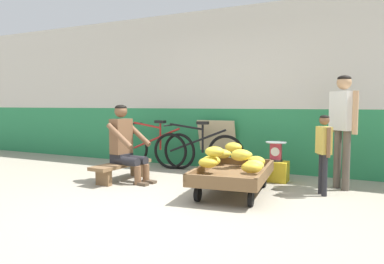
% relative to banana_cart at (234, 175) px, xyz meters
% --- Properties ---
extents(ground_plane, '(80.00, 80.00, 0.00)m').
position_rel_banana_cart_xyz_m(ground_plane, '(-0.48, -1.02, -0.24)').
color(ground_plane, gray).
extents(back_wall, '(16.00, 0.30, 2.81)m').
position_rel_banana_cart_xyz_m(back_wall, '(-0.48, 1.79, 1.17)').
color(back_wall, '#287F4C').
rests_on(back_wall, ground).
extents(banana_cart, '(1.00, 1.53, 0.36)m').
position_rel_banana_cart_xyz_m(banana_cart, '(0.00, 0.00, 0.00)').
color(banana_cart, brown).
rests_on(banana_cart, ground).
extents(banana_pile, '(1.00, 1.19, 0.26)m').
position_rel_banana_cart_xyz_m(banana_pile, '(-0.01, 0.05, 0.22)').
color(banana_pile, gold).
rests_on(banana_pile, banana_cart).
extents(low_bench, '(0.37, 1.12, 0.27)m').
position_rel_banana_cart_xyz_m(low_bench, '(-1.79, 0.03, -0.04)').
color(low_bench, brown).
rests_on(low_bench, ground).
extents(vendor_seated, '(0.71, 0.53, 1.14)m').
position_rel_banana_cart_xyz_m(vendor_seated, '(-1.70, 0.02, 0.33)').
color(vendor_seated, brown).
rests_on(vendor_seated, ground).
extents(plastic_crate, '(0.36, 0.28, 0.30)m').
position_rel_banana_cart_xyz_m(plastic_crate, '(0.31, 0.99, -0.09)').
color(plastic_crate, gold).
rests_on(plastic_crate, ground).
extents(weighing_scale, '(0.30, 0.30, 0.29)m').
position_rel_banana_cart_xyz_m(weighing_scale, '(0.31, 0.99, 0.21)').
color(weighing_scale, '#28282D').
rests_on(weighing_scale, plastic_crate).
extents(bicycle_near_left, '(1.66, 0.48, 0.86)m').
position_rel_banana_cart_xyz_m(bicycle_near_left, '(-1.97, 1.29, 0.11)').
color(bicycle_near_left, black).
rests_on(bicycle_near_left, ground).
extents(bicycle_far_left, '(1.66, 0.48, 0.86)m').
position_rel_banana_cart_xyz_m(bicycle_far_left, '(-1.11, 1.25, 0.11)').
color(bicycle_far_left, black).
rests_on(bicycle_far_left, ground).
extents(sign_board, '(0.70, 0.28, 0.87)m').
position_rel_banana_cart_xyz_m(sign_board, '(-0.88, 1.62, 0.19)').
color(sign_board, '#C6B289').
rests_on(sign_board, ground).
extents(customer_adult, '(0.38, 0.37, 1.53)m').
position_rel_banana_cart_xyz_m(customer_adult, '(1.22, 0.89, 0.71)').
color(customer_adult, brown).
rests_on(customer_adult, ground).
extents(customer_child, '(0.22, 0.29, 1.01)m').
position_rel_banana_cart_xyz_m(customer_child, '(1.03, 0.43, 0.39)').
color(customer_child, '#232328').
rests_on(customer_child, ground).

